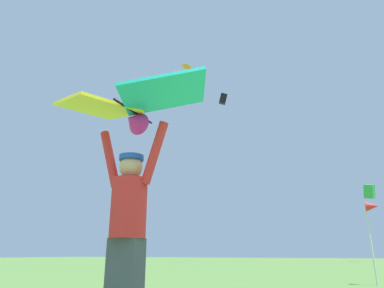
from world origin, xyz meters
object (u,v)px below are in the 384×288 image
at_px(kite_flyer_person, 128,225).
at_px(distant_kite_black_high_left, 223,99).
at_px(distant_kite_green_far_center, 369,191).
at_px(marker_flag, 372,212).
at_px(distant_kite_orange_mid_left, 187,66).
at_px(held_stunt_kite, 130,106).

bearing_deg(kite_flyer_person, distant_kite_black_high_left, 109.13).
bearing_deg(kite_flyer_person, distant_kite_green_far_center, 85.72).
xyz_separation_m(distant_kite_black_high_left, marker_flag, (10.05, -16.18, -12.01)).
distance_m(distant_kite_green_far_center, distant_kite_orange_mid_left, 21.07).
bearing_deg(marker_flag, distant_kite_orange_mid_left, 140.91).
bearing_deg(held_stunt_kite, distant_kite_black_high_left, 109.07).
bearing_deg(distant_kite_green_far_center, held_stunt_kite, -94.26).
relative_size(distant_kite_green_far_center, distant_kite_orange_mid_left, 1.97).
distance_m(distant_kite_black_high_left, marker_flag, 22.52).
bearing_deg(distant_kite_orange_mid_left, distant_kite_black_high_left, 96.97).
distance_m(distant_kite_green_far_center, distant_kite_black_high_left, 15.73).
relative_size(distant_kite_green_far_center, distant_kite_black_high_left, 1.38).
bearing_deg(marker_flag, held_stunt_kite, -107.08).
height_order(kite_flyer_person, distant_kite_green_far_center, distant_kite_green_far_center).
bearing_deg(distant_kite_orange_mid_left, kite_flyer_person, -63.94).
bearing_deg(marker_flag, distant_kite_green_far_center, 89.33).
bearing_deg(distant_kite_black_high_left, held_stunt_kite, -70.93).
xyz_separation_m(held_stunt_kite, distant_kite_orange_mid_left, (-6.87, 14.11, 9.79)).
bearing_deg(distant_kite_orange_mid_left, marker_flag, -39.09).
height_order(distant_kite_black_high_left, distant_kite_orange_mid_left, distant_kite_black_high_left).
relative_size(kite_flyer_person, distant_kite_orange_mid_left, 2.61).
bearing_deg(distant_kite_black_high_left, marker_flag, -58.14).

